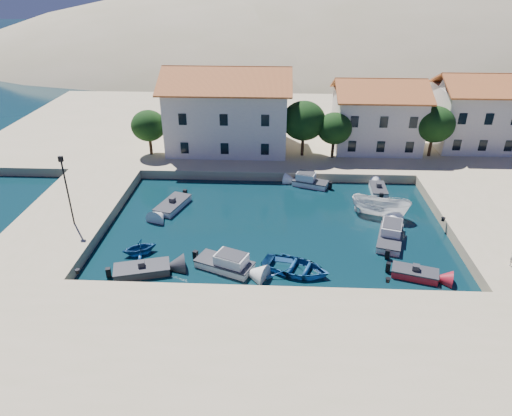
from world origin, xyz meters
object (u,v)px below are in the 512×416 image
Objects in this scene: building_mid at (377,113)px; building_right at (476,110)px; lamppost at (66,184)px; cabin_cruiser_east at (390,236)px; building_left at (228,108)px; boat_east at (379,216)px; rowboat_south at (296,272)px; cabin_cruiser_south at (224,263)px.

building_mid is 12.04m from building_right.
building_mid is 1.69× the size of lamppost.
building_mid is 21.66m from cabin_cruiser_east.
building_left is at bearing 60.10° from lamppost.
rowboat_south is at bearing 158.52° from boat_east.
building_right reaches higher than cabin_cruiser_east.
building_left is 3.00× the size of cabin_cruiser_south.
cabin_cruiser_east is (-2.23, -21.02, -4.75)m from building_mid.
building_right is at bearing 66.78° from cabin_cruiser_south.
building_left is 23.10m from lamppost.
cabin_cruiser_south is at bearing -18.72° from lamppost.
building_left is 18.04m from building_mid.
building_mid is 17.39m from boat_east.
cabin_cruiser_east is at bearing -122.87° from building_right.
cabin_cruiser_east is (13.66, 4.60, -0.00)m from cabin_cruiser_south.
building_left reaches higher than rowboat_south.
lamppost is at bearing -175.61° from cabin_cruiser_south.
rowboat_south is 12.44m from boat_east.
building_right is at bearing 4.76° from building_mid.
boat_east is at bearing 56.99° from cabin_cruiser_south.
building_mid is 2.15× the size of cabin_cruiser_south.
building_left is at bearing 65.11° from boat_east.
building_left is 2.70× the size of boat_east.
building_right is 1.52× the size of lamppost.
cabin_cruiser_east is (8.15, 4.81, 0.48)m from rowboat_south.
cabin_cruiser_east is at bearing -160.54° from boat_east.
cabin_cruiser_south is 0.96× the size of cabin_cruiser_east.
boat_east is (8.16, 9.39, 0.00)m from rowboat_south.
lamppost is at bearing -119.90° from building_left.
rowboat_south is (5.51, -0.22, -0.48)m from cabin_cruiser_south.
building_left reaches higher than building_mid.
boat_east is (27.28, 4.56, -4.75)m from lamppost.
rowboat_south is 9.48m from cabin_cruiser_east.
cabin_cruiser_east reaches higher than boat_east.
cabin_cruiser_south is (13.61, -4.61, -4.28)m from lamppost.
cabin_cruiser_south is at bearing 143.37° from boat_east.
building_right is (30.00, 2.00, -0.46)m from building_left.
boat_east reaches higher than rowboat_south.
building_left is at bearing -176.19° from building_right.
cabin_cruiser_east is at bearing 41.71° from cabin_cruiser_south.
building_right is at bearing -16.51° from cabin_cruiser_east.
building_left reaches higher than cabin_cruiser_south.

